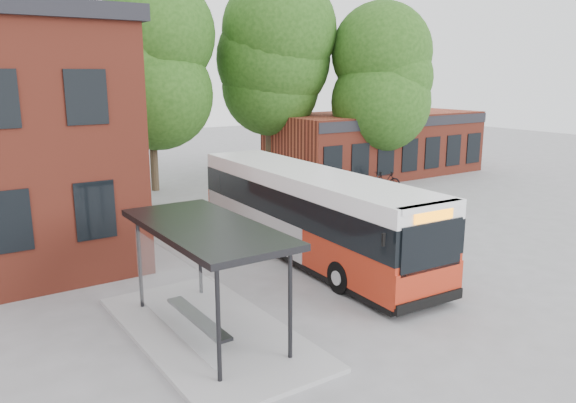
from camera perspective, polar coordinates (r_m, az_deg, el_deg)
ground at (r=17.79m, az=3.78°, el=-8.48°), size 100.00×100.00×0.00m
shop_row at (r=37.25m, az=8.94°, el=5.82°), size 14.00×6.20×4.00m
bus_shelter at (r=14.25m, az=-8.19°, el=-7.89°), size 3.60×7.00×2.90m
bike_rail at (r=30.83m, az=6.06°, el=1.04°), size 5.20×0.10×0.38m
tree_0 at (r=29.37m, az=-26.16°, el=9.69°), size 7.92×7.92×11.00m
tree_1 at (r=32.10m, az=-13.78°, el=10.24°), size 7.92×7.92×10.40m
tree_2 at (r=34.30m, az=-1.98°, el=11.24°), size 7.92×7.92×11.00m
tree_3 at (r=34.20m, az=8.91°, el=9.65°), size 7.04×7.04×9.28m
city_bus at (r=20.11m, az=2.05°, el=-1.29°), size 3.18×12.32×3.10m
bicycle_0 at (r=29.98m, az=2.66°, el=1.17°), size 1.60×1.10×0.80m
bicycle_1 at (r=30.22m, az=3.98°, el=1.45°), size 1.73×0.95×1.00m
bicycle_2 at (r=30.06m, az=4.62°, el=1.31°), size 1.88×1.28×0.93m
bicycle_3 at (r=31.24m, az=5.93°, el=1.78°), size 1.65×0.48×0.99m
bicycle_4 at (r=31.09m, az=6.31°, el=1.54°), size 1.55×0.56×0.81m
bicycle_5 at (r=30.43m, az=7.84°, el=1.48°), size 1.81×0.90×1.05m
bicycle_6 at (r=32.27m, az=8.53°, el=2.03°), size 1.87×0.80×0.96m
bicycle_7 at (r=32.30m, az=9.85°, el=2.08°), size 1.82×1.19×1.06m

